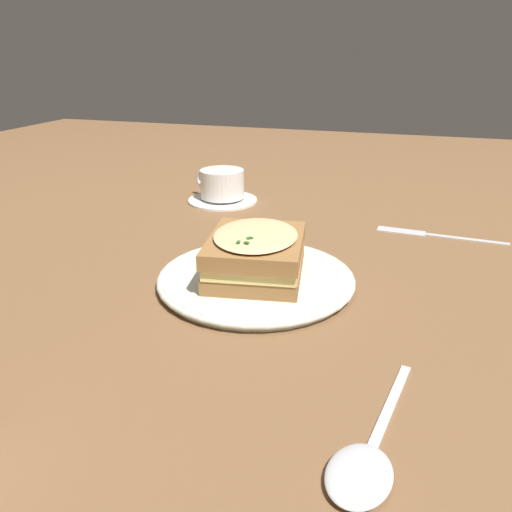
% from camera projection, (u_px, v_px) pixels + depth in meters
% --- Properties ---
extents(ground_plane, '(2.40, 2.40, 0.00)m').
position_uv_depth(ground_plane, '(270.00, 281.00, 0.61)').
color(ground_plane, brown).
extents(dinner_plate, '(0.24, 0.24, 0.01)m').
position_uv_depth(dinner_plate, '(256.00, 278.00, 0.60)').
color(dinner_plate, silver).
rests_on(dinner_plate, ground_plane).
extents(sandwich, '(0.13, 0.15, 0.06)m').
position_uv_depth(sandwich, '(256.00, 254.00, 0.59)').
color(sandwich, olive).
rests_on(sandwich, dinner_plate).
extents(teacup_with_saucer, '(0.13, 0.13, 0.06)m').
position_uv_depth(teacup_with_saucer, '(222.00, 188.00, 0.92)').
color(teacup_with_saucer, white).
rests_on(teacup_with_saucer, ground_plane).
extents(fork, '(0.19, 0.03, 0.00)m').
position_uv_depth(fork, '(425.00, 233.00, 0.76)').
color(fork, silver).
rests_on(fork, ground_plane).
extents(spoon, '(0.06, 0.17, 0.01)m').
position_uv_depth(spoon, '(363.00, 466.00, 0.34)').
color(spoon, silver).
rests_on(spoon, ground_plane).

